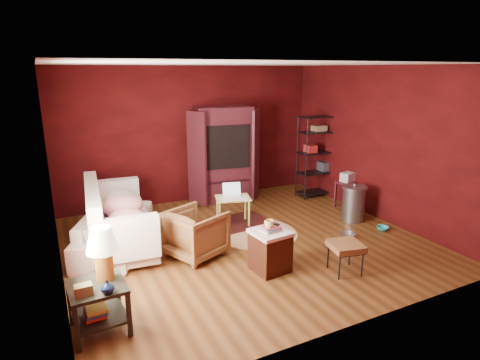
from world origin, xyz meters
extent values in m
cube|color=brown|center=(0.00, 0.00, -0.01)|extent=(5.50, 5.00, 0.02)
cube|color=white|center=(0.00, 0.00, 2.81)|extent=(5.50, 5.00, 0.02)
cube|color=#4B0A0B|center=(0.00, 2.51, 1.40)|extent=(5.50, 0.02, 2.80)
cube|color=#4B0A0B|center=(0.00, -2.51, 1.40)|extent=(5.50, 0.02, 2.80)
cube|color=#4B0A0B|center=(-2.76, 0.00, 1.40)|extent=(0.02, 5.00, 2.80)
cube|color=#4B0A0B|center=(2.76, 0.00, 1.40)|extent=(0.02, 5.00, 2.80)
cube|color=white|center=(-2.73, -1.00, 1.60)|extent=(0.02, 1.20, 1.40)
imported|color=silver|center=(-1.92, 0.77, 0.40)|extent=(1.40, 2.11, 0.80)
imported|color=black|center=(-0.90, -0.10, 0.39)|extent=(0.96, 0.99, 0.79)
imported|color=#AFB1B6|center=(1.64, -0.58, 0.13)|extent=(0.26, 0.16, 0.26)
imported|color=#25AAAF|center=(2.38, -0.63, 0.10)|extent=(0.22, 0.14, 0.21)
imported|color=#0B1638|center=(-2.37, -1.56, 0.61)|extent=(0.16, 0.17, 0.13)
imported|color=#E1C66E|center=(-0.17, -1.03, 0.73)|extent=(0.15, 0.13, 0.13)
cube|color=black|center=(-2.45, -1.35, 0.52)|extent=(0.60, 0.60, 0.04)
cube|color=black|center=(-2.45, -1.35, 0.17)|extent=(0.56, 0.56, 0.03)
cube|color=black|center=(-2.70, -1.62, 0.27)|extent=(0.05, 0.05, 0.53)
cube|color=black|center=(-2.18, -1.59, 0.27)|extent=(0.05, 0.05, 0.53)
cube|color=black|center=(-2.72, -1.10, 0.27)|extent=(0.05, 0.05, 0.53)
cube|color=black|center=(-2.21, -1.08, 0.27)|extent=(0.05, 0.05, 0.53)
cylinder|color=orange|center=(-2.34, -1.25, 0.71)|extent=(0.20, 0.20, 0.32)
cone|color=#F2E5C6|center=(-2.34, -1.25, 1.00)|extent=(0.36, 0.36, 0.27)
cube|color=#9C9755|center=(-2.59, -1.50, 0.60)|extent=(0.18, 0.12, 0.11)
cube|color=#E35038|center=(-2.50, -1.35, 0.21)|extent=(0.22, 0.28, 0.03)
cube|color=#3876E3|center=(-2.49, -1.35, 0.25)|extent=(0.22, 0.28, 0.03)
cube|color=#FFF954|center=(-2.48, -1.35, 0.28)|extent=(0.22, 0.28, 0.03)
cube|color=silver|center=(-1.83, 0.75, 0.30)|extent=(1.03, 2.11, 0.43)
cube|color=silver|center=(-2.21, 0.78, 0.59)|extent=(0.37, 2.05, 0.86)
cube|color=silver|center=(-1.92, -0.27, 0.54)|extent=(0.87, 0.27, 0.59)
cube|color=silver|center=(-1.75, 1.76, 0.54)|extent=(0.87, 0.27, 0.59)
ellipsoid|color=red|center=(-1.83, 0.16, 0.64)|extent=(0.60, 0.60, 0.30)
ellipsoid|color=red|center=(-1.78, 0.74, 0.67)|extent=(0.67, 0.67, 0.34)
ellipsoid|color=silver|center=(-1.73, 1.28, 0.62)|extent=(0.56, 0.56, 0.28)
cube|color=#421A0F|center=(-0.13, -1.00, 0.27)|extent=(0.50, 0.50, 0.54)
cube|color=silver|center=(-0.13, -1.00, 0.57)|extent=(0.53, 0.53, 0.05)
cube|color=beige|center=(-0.13, -1.00, 0.61)|extent=(0.28, 0.23, 0.02)
cube|color=teal|center=(-0.13, -1.00, 0.63)|extent=(0.29, 0.24, 0.02)
cube|color=#CB4C5C|center=(-0.13, -1.00, 0.65)|extent=(0.25, 0.19, 0.02)
cube|color=black|center=(-0.05, -0.97, 0.67)|extent=(0.12, 0.17, 0.02)
cube|color=black|center=(0.77, -1.51, 0.39)|extent=(0.50, 0.50, 0.08)
cube|color=black|center=(0.77, -1.51, 0.34)|extent=(0.45, 0.45, 0.02)
cylinder|color=black|center=(0.57, -1.64, 0.17)|extent=(0.03, 0.03, 0.35)
cylinder|color=black|center=(0.90, -1.71, 0.17)|extent=(0.03, 0.03, 0.35)
cylinder|color=black|center=(0.64, -1.31, 0.17)|extent=(0.03, 0.03, 0.35)
cylinder|color=black|center=(0.97, -1.38, 0.17)|extent=(0.03, 0.03, 0.35)
cylinder|color=beige|center=(0.33, 0.21, 0.01)|extent=(1.52, 1.52, 0.01)
cube|color=#481513|center=(0.19, 0.78, 0.02)|extent=(1.32, 0.94, 0.01)
cube|color=#F1F871|center=(0.14, 0.78, 0.50)|extent=(0.70, 0.57, 0.03)
cylinder|color=#F1F871|center=(-0.16, 0.68, 0.25)|extent=(0.04, 0.04, 0.50)
cylinder|color=#F1F871|center=(0.35, 0.54, 0.25)|extent=(0.04, 0.04, 0.50)
cylinder|color=#F1F871|center=(-0.06, 1.01, 0.25)|extent=(0.04, 0.04, 0.50)
cylinder|color=#F1F871|center=(0.44, 0.87, 0.25)|extent=(0.04, 0.04, 0.50)
cube|color=white|center=(0.15, 0.81, 0.53)|extent=(0.37, 0.30, 0.02)
cube|color=silver|center=(0.18, 0.91, 0.64)|extent=(0.33, 0.16, 0.22)
cube|color=white|center=(0.00, 0.71, 0.52)|extent=(0.23, 0.32, 0.00)
cube|color=white|center=(0.25, 0.65, 0.52)|extent=(0.32, 0.36, 0.00)
cube|color=#4D161F|center=(0.59, 2.20, 0.99)|extent=(1.22, 0.77, 1.99)
cube|color=black|center=(0.58, 2.09, 1.20)|extent=(1.00, 0.59, 0.89)
cube|color=#4D161F|center=(-0.07, 1.99, 0.99)|extent=(0.26, 0.44, 1.88)
cube|color=#4D161F|center=(1.17, 1.82, 0.99)|extent=(0.36, 0.38, 1.88)
cube|color=#323538|center=(0.58, 2.15, 1.10)|extent=(0.71, 0.60, 0.54)
cube|color=black|center=(0.55, 1.88, 1.10)|extent=(0.52, 0.08, 0.42)
cube|color=#4D161F|center=(0.58, 2.15, 0.47)|extent=(1.00, 0.64, 0.05)
cylinder|color=black|center=(2.11, 1.34, 0.89)|extent=(0.02, 0.02, 1.78)
cylinder|color=black|center=(2.94, 1.31, 0.89)|extent=(0.02, 0.02, 1.78)
cylinder|color=black|center=(2.12, 1.69, 0.89)|extent=(0.02, 0.02, 1.78)
cylinder|color=black|center=(2.95, 1.67, 0.89)|extent=(0.02, 0.02, 1.78)
cube|color=black|center=(2.53, 1.50, 0.10)|extent=(0.88, 0.40, 0.02)
cube|color=black|center=(2.53, 1.50, 0.54)|extent=(0.88, 0.40, 0.02)
cube|color=black|center=(2.53, 1.50, 0.99)|extent=(0.88, 0.40, 0.02)
cube|color=black|center=(2.53, 1.50, 1.43)|extent=(0.88, 0.40, 0.02)
cube|color=black|center=(2.53, 1.50, 1.76)|extent=(0.88, 0.40, 0.02)
cube|color=#A81C1C|center=(2.33, 1.51, 1.08)|extent=(0.20, 0.25, 0.16)
cube|color=#383846|center=(2.73, 1.50, 0.66)|extent=(0.25, 0.25, 0.20)
cube|color=#8C7054|center=(2.53, 1.50, 1.51)|extent=(0.30, 0.21, 0.12)
cube|color=#4D161F|center=(2.60, 0.60, 0.53)|extent=(0.44, 0.44, 0.04)
cube|color=#4D161F|center=(2.49, 0.41, 0.26)|extent=(0.04, 0.04, 0.53)
cube|color=#4D161F|center=(2.79, 0.48, 0.26)|extent=(0.04, 0.04, 0.53)
cube|color=#4D161F|center=(2.42, 0.71, 0.26)|extent=(0.04, 0.04, 0.53)
cube|color=#4D161F|center=(2.72, 0.79, 0.26)|extent=(0.04, 0.04, 0.53)
cube|color=silver|center=(2.60, 0.60, 0.64)|extent=(0.30, 0.26, 0.18)
cylinder|color=gray|center=(2.23, -0.03, 0.31)|extent=(0.47, 0.47, 0.62)
cylinder|color=gray|center=(2.23, -0.03, 0.64)|extent=(0.52, 0.52, 0.04)
sphere|color=gray|center=(2.23, -0.03, 0.68)|extent=(0.07, 0.07, 0.06)
camera|label=1|loc=(-2.76, -5.38, 2.73)|focal=30.00mm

